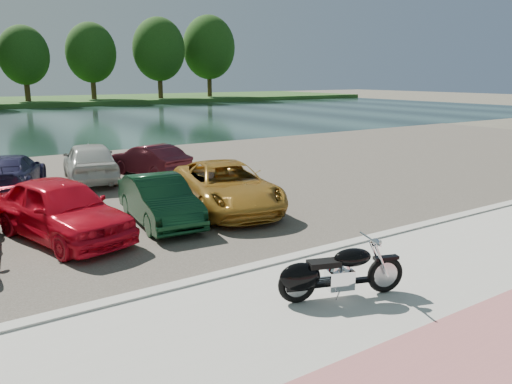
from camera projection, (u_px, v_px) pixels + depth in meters
ground at (343, 301)px, 8.81m from camera, size 200.00×200.00×0.00m
promenade at (387, 321)px, 7.99m from camera, size 60.00×6.00×0.10m
pink_path at (472, 361)px, 6.76m from camera, size 60.00×2.00×0.01m
kerb at (277, 263)px, 10.42m from camera, size 60.00×0.30×0.14m
parking_lot at (129, 187)px, 17.73m from camera, size 60.00×18.00×0.04m
river at (8, 124)px, 41.27m from camera, size 120.00×40.00×0.00m
far_trees at (9, 46)px, 62.84m from camera, size 70.25×10.68×12.52m
motorcycle at (330, 274)px, 8.57m from camera, size 2.25×1.05×1.05m
car_4 at (61, 209)px, 11.87m from camera, size 2.86×4.67×1.48m
car_5 at (159, 200)px, 13.23m from camera, size 1.66×3.89×1.25m
car_6 at (226, 186)px, 14.58m from camera, size 3.24×5.31×1.38m
car_11 at (11, 173)px, 16.94m from camera, size 3.09×4.63×1.25m
car_12 at (90, 161)px, 18.46m from camera, size 2.49×4.62×1.49m
car_13 at (150, 160)px, 19.49m from camera, size 2.21×3.94×1.23m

